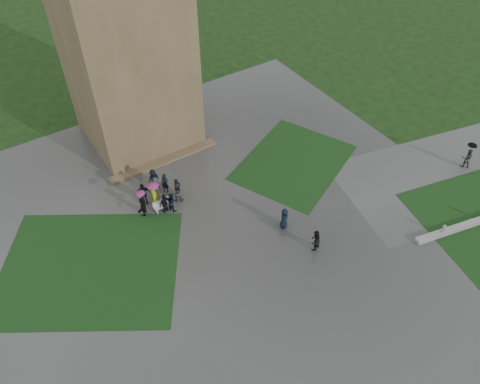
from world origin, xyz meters
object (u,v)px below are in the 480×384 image
pedestrian_near (315,240)px  tower (122,32)px  bench (163,204)px  pedestrian_mid (284,218)px  pedestrian_path (469,154)px

pedestrian_near → tower: bearing=-93.8°
tower → pedestrian_near: (4.31, -17.57, -8.16)m
tower → bench: bearing=-104.5°
pedestrian_near → bench: bearing=-70.0°
pedestrian_mid → tower: bearing=58.8°
tower → bench: size_ratio=12.69×
bench → tower: bearing=75.2°
tower → pedestrian_path: tower is taller
tower → pedestrian_near: 19.84m
pedestrian_path → bench: bearing=158.3°
pedestrian_mid → pedestrian_near: pedestrian_near is taller
tower → pedestrian_mid: (3.82, -14.92, -8.17)m
pedestrian_near → pedestrian_path: 15.02m
tower → pedestrian_mid: 17.44m
tower → pedestrian_path: size_ratio=7.99×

